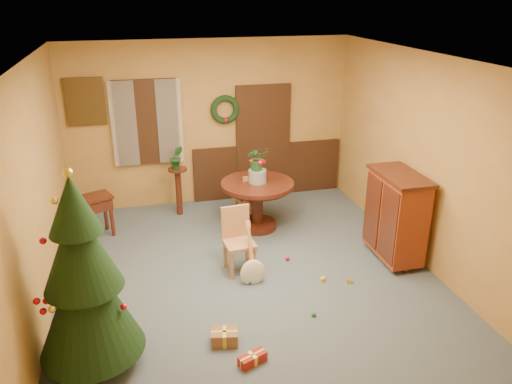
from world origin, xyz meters
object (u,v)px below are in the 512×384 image
object	(u,v)px
dining_table	(257,196)
writing_desk	(87,208)
christmas_tree	(84,278)
chair_near	(238,237)
sideboard	(396,214)

from	to	relation	value
dining_table	writing_desk	size ratio (longest dim) A/B	1.36
writing_desk	christmas_tree	bearing A→B (deg)	-86.14
dining_table	chair_near	world-z (taller)	chair_near
christmas_tree	sideboard	distance (m)	4.29
dining_table	chair_near	bearing A→B (deg)	-116.37
dining_table	writing_desk	xyz separation A→B (m)	(-2.65, 0.30, -0.05)
chair_near	christmas_tree	bearing A→B (deg)	-141.03
christmas_tree	writing_desk	distance (m)	3.04
writing_desk	sideboard	distance (m)	4.65
chair_near	sideboard	world-z (taller)	sideboard
dining_table	chair_near	xyz separation A→B (m)	(-0.59, -1.18, -0.07)
writing_desk	sideboard	bearing A→B (deg)	-22.17
chair_near	writing_desk	distance (m)	2.54
christmas_tree	chair_near	bearing A→B (deg)	38.97
dining_table	christmas_tree	size ratio (longest dim) A/B	0.54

